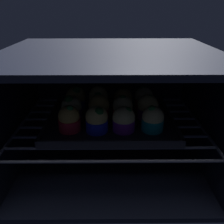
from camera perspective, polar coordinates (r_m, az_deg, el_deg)
name	(u,v)px	position (r cm, az deg, el deg)	size (l,w,h in cm)	color
oven_cavity	(112,107)	(72.60, -0.02, 1.20)	(59.00, 47.00, 37.00)	black
oven_rack	(112,123)	(70.28, 0.00, -2.75)	(54.80, 42.00, 0.80)	#444756
baking_tray	(112,119)	(70.06, 0.00, -1.84)	(37.20, 29.72, 2.20)	black
muffin_row0_col0	(71,119)	(62.83, -10.18, -1.72)	(6.08, 6.08, 7.56)	red
muffin_row0_col1	(99,120)	(61.40, -3.35, -1.89)	(6.08, 6.08, 7.45)	#1928B7
muffin_row0_col2	(126,120)	(61.88, 3.40, -1.98)	(6.19, 6.19, 6.97)	#7A238C
muffin_row0_col3	(154,119)	(63.01, 10.54, -1.84)	(6.08, 6.08, 7.41)	#0C8C84
muffin_row1_col0	(73,108)	(69.04, -9.63, 0.90)	(6.08, 6.08, 7.72)	#7A238C
muffin_row1_col1	(101,107)	(68.66, -2.86, 1.25)	(6.40, 6.40, 7.84)	red
muffin_row1_col2	(124,108)	(68.31, 3.07, 1.00)	(6.08, 6.08, 7.48)	red
muffin_row1_col3	(149,107)	(69.35, 9.32, 1.21)	(6.25, 6.25, 7.46)	#7A238C
muffin_row2_col0	(77,98)	(76.06, -8.60, 3.40)	(6.44, 6.44, 7.88)	#1928B7
muffin_row2_col1	(100,98)	(75.11, -3.02, 3.47)	(6.23, 6.23, 7.57)	red
muffin_row2_col2	(124,99)	(75.17, 3.10, 3.14)	(6.10, 6.10, 6.82)	silver
muffin_row2_col3	(145,99)	(76.06, 8.26, 3.34)	(6.08, 6.08, 7.40)	red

